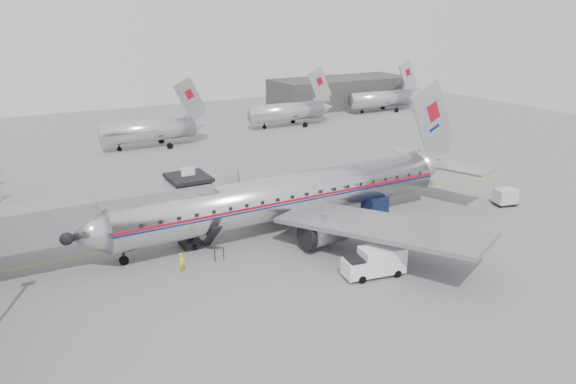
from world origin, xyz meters
name	(u,v)px	position (x,y,z in m)	size (l,w,h in m)	color
ground	(302,240)	(0.00, 0.00, 0.00)	(160.00, 160.00, 0.00)	slate
hangar	(340,92)	(45.00, 60.00, 3.00)	(30.00, 12.00, 6.00)	#3B3835
apron_line	(297,214)	(3.00, 6.00, 0.01)	(0.15, 60.00, 0.01)	gold
jet_bridge	(100,216)	(-16.66, 3.67, 4.18)	(21.00, 6.20, 7.10)	slate
distant_aircraft_near	(150,130)	(-1.79, 42.00, 2.73)	(16.39, 3.20, 10.26)	silver
distant_aircraft_mid	(288,111)	(24.21, 46.00, 2.73)	(16.39, 3.20, 10.26)	silver
distant_aircraft_far	(381,98)	(48.21, 50.00, 2.73)	(16.39, 3.20, 10.26)	silver
airliner	(293,195)	(0.82, 3.02, 3.28)	(41.25, 38.21, 13.04)	silver
service_van	(375,262)	(1.33, -8.95, 1.20)	(5.12, 2.66, 2.29)	white
baggage_cart_navy	(375,206)	(9.79, 2.00, 1.00)	(2.57, 2.06, 1.89)	#0D1634
baggage_cart_white	(505,197)	(23.80, -2.35, 0.94)	(2.60, 2.21, 1.77)	silver
ramp_worker	(182,263)	(-11.64, -1.06, 0.83)	(0.61, 0.40, 1.66)	yellow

